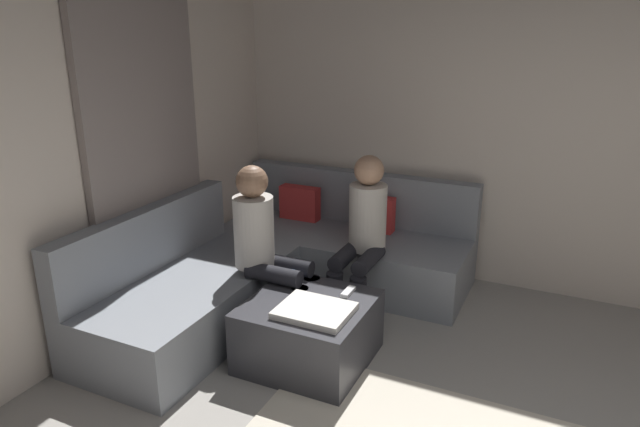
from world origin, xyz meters
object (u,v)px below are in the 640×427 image
object	(u,v)px
coffee_mug	(291,278)
person_on_couch_back	(363,230)
sectional_couch	(282,265)
person_on_couch_side	(266,243)
game_remote	(348,292)
ottoman	(309,331)

from	to	relation	value
coffee_mug	person_on_couch_back	xyz separation A→B (m)	(0.28, 0.60, 0.19)
sectional_couch	person_on_couch_side	xyz separation A→B (m)	(0.15, -0.48, 0.38)
coffee_mug	game_remote	size ratio (longest dim) A/B	0.63
sectional_couch	coffee_mug	xyz separation A→B (m)	(0.37, -0.54, 0.19)
sectional_couch	person_on_couch_side	distance (m)	0.63
sectional_couch	ottoman	bearing A→B (deg)	-50.44
ottoman	person_on_couch_back	distance (m)	0.90
coffee_mug	game_remote	world-z (taller)	coffee_mug
ottoman	game_remote	distance (m)	0.36
coffee_mug	person_on_couch_side	bearing A→B (deg)	164.28
ottoman	coffee_mug	distance (m)	0.38
sectional_couch	coffee_mug	distance (m)	0.68
person_on_couch_back	game_remote	bearing A→B (deg)	102.13
sectional_couch	coffee_mug	size ratio (longest dim) A/B	26.84
ottoman	person_on_couch_back	size ratio (longest dim) A/B	0.63
coffee_mug	person_on_couch_back	size ratio (longest dim) A/B	0.08
game_remote	ottoman	bearing A→B (deg)	-129.29
person_on_couch_back	coffee_mug	bearing A→B (deg)	64.75
ottoman	game_remote	size ratio (longest dim) A/B	5.07
game_remote	person_on_couch_back	bearing A→B (deg)	102.13
sectional_couch	coffee_mug	world-z (taller)	sectional_couch
coffee_mug	person_on_couch_side	xyz separation A→B (m)	(-0.23, 0.06, 0.19)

